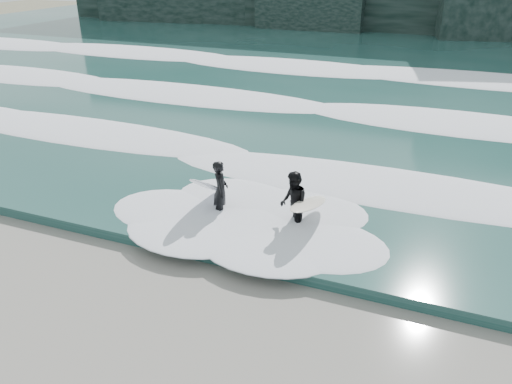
# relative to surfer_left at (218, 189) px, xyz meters

# --- Properties ---
(ground) EXTENTS (120.00, 120.00, 0.00)m
(ground) POSITION_rel_surfer_left_xyz_m (0.18, -5.25, -0.87)
(ground) COLOR #77704F
(ground) RESTS_ON ground
(sea) EXTENTS (90.00, 52.00, 0.30)m
(sea) POSITION_rel_surfer_left_xyz_m (0.18, 23.75, -0.72)
(sea) COLOR #214945
(sea) RESTS_ON ground
(foam_near) EXTENTS (60.00, 3.20, 0.20)m
(foam_near) POSITION_rel_surfer_left_xyz_m (0.18, 3.75, -0.47)
(foam_near) COLOR white
(foam_near) RESTS_ON sea
(foam_mid) EXTENTS (60.00, 4.00, 0.24)m
(foam_mid) POSITION_rel_surfer_left_xyz_m (0.18, 10.75, -0.45)
(foam_mid) COLOR white
(foam_mid) RESTS_ON sea
(foam_far) EXTENTS (60.00, 4.80, 0.30)m
(foam_far) POSITION_rel_surfer_left_xyz_m (0.18, 19.75, -0.42)
(foam_far) COLOR white
(foam_far) RESTS_ON sea
(surfer_left) EXTENTS (1.02, 1.93, 1.73)m
(surfer_left) POSITION_rel_surfer_left_xyz_m (0.00, 0.00, 0.00)
(surfer_left) COLOR black
(surfer_left) RESTS_ON ground
(surfer_right) EXTENTS (1.28, 2.30, 1.73)m
(surfer_right) POSITION_rel_surfer_left_xyz_m (2.28, -0.01, 0.00)
(surfer_right) COLOR black
(surfer_right) RESTS_ON ground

